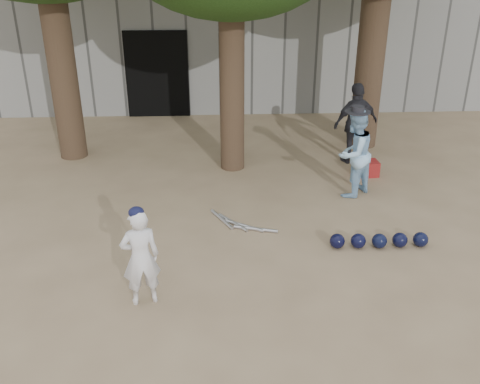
{
  "coord_description": "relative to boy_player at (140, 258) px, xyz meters",
  "views": [
    {
      "loc": [
        0.26,
        -5.96,
        4.27
      ],
      "look_at": [
        0.6,
        1.0,
        0.95
      ],
      "focal_mm": 40.0,
      "sensor_mm": 36.0,
      "label": 1
    }
  ],
  "objects": [
    {
      "name": "ground",
      "position": [
        0.7,
        0.25,
        -0.67
      ],
      "size": [
        70.0,
        70.0,
        0.0
      ],
      "primitive_type": "plane",
      "color": "#937C5E",
      "rests_on": "ground"
    },
    {
      "name": "boy_player",
      "position": [
        0.0,
        0.0,
        0.0
      ],
      "size": [
        0.55,
        0.44,
        1.33
      ],
      "primitive_type": "imported",
      "rotation": [
        0.0,
        0.0,
        3.41
      ],
      "color": "white",
      "rests_on": "ground"
    },
    {
      "name": "spectator_blue",
      "position": [
        3.42,
        3.05,
        0.13
      ],
      "size": [
        0.98,
        0.97,
        1.6
      ],
      "primitive_type": "imported",
      "rotation": [
        0.0,
        0.0,
        3.86
      ],
      "color": "#9CCCF2",
      "rests_on": "ground"
    },
    {
      "name": "spectator_dark",
      "position": [
        3.84,
        4.63,
        0.17
      ],
      "size": [
        1.06,
        0.68,
        1.67
      ],
      "primitive_type": "imported",
      "rotation": [
        0.0,
        0.0,
        3.44
      ],
      "color": "black",
      "rests_on": "ground"
    },
    {
      "name": "red_bag",
      "position": [
        3.95,
        3.89,
        -0.52
      ],
      "size": [
        0.45,
        0.36,
        0.3
      ],
      "primitive_type": "cube",
      "rotation": [
        0.0,
        0.0,
        0.09
      ],
      "color": "maroon",
      "rests_on": "ground"
    },
    {
      "name": "back_building",
      "position": [
        0.7,
        10.58,
        0.83
      ],
      "size": [
        16.0,
        5.24,
        3.0
      ],
      "color": "gray",
      "rests_on": "ground"
    },
    {
      "name": "helmet_row",
      "position": [
        3.42,
        1.18,
        -0.55
      ],
      "size": [
        1.51,
        0.26,
        0.23
      ],
      "color": "black",
      "rests_on": "ground"
    },
    {
      "name": "bat_pile",
      "position": [
        1.31,
        1.96,
        -0.64
      ],
      "size": [
        1.08,
        0.82,
        0.06
      ],
      "color": "#B6B6BD",
      "rests_on": "ground"
    }
  ]
}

